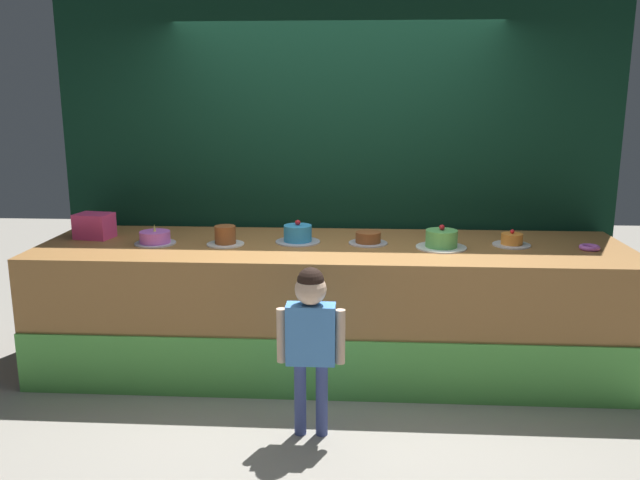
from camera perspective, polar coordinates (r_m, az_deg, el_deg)
ground_plane at (r=4.41m, az=0.74°, el=-13.77°), size 12.00×12.00×0.00m
stage_platform at (r=4.75m, az=1.08°, el=-5.81°), size 4.16×1.14×0.92m
curtain_backdrop at (r=5.20m, az=1.44°, el=6.84°), size 4.36×0.08×2.87m
child_figure at (r=3.74m, az=-0.81°, el=-7.77°), size 0.39×0.18×1.02m
pink_box at (r=5.09m, az=-19.14°, el=1.18°), size 0.28×0.23×0.18m
donut at (r=4.83m, az=22.51°, el=-0.60°), size 0.14×0.14×0.03m
cake_far_left at (r=4.78m, az=-14.23°, el=0.17°), size 0.29×0.29×0.14m
cake_left at (r=4.65m, az=-8.29°, el=0.30°), size 0.27×0.27×0.14m
cake_center_left at (r=4.68m, az=-1.96°, el=0.48°), size 0.32×0.32×0.16m
cake_center_right at (r=4.65m, az=4.23°, el=0.13°), size 0.28×0.28×0.09m
cake_right at (r=4.58m, az=10.58°, el=0.01°), size 0.35×0.35×0.17m
cake_far_right at (r=4.78m, az=16.43°, el=-0.04°), size 0.26×0.26×0.12m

